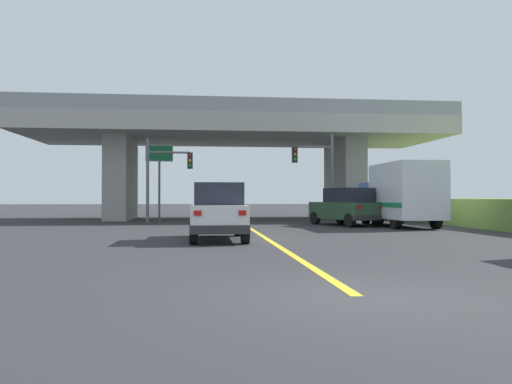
# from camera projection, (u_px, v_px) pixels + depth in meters

# --- Properties ---
(ground) EXTENTS (160.00, 160.00, 0.00)m
(ground) POSITION_uv_depth(u_px,v_px,m) (235.00, 219.00, 36.08)
(ground) COLOR #2B2B2D
(overpass_bridge) EXTENTS (28.29, 10.06, 7.66)m
(overpass_bridge) POSITION_uv_depth(u_px,v_px,m) (235.00, 142.00, 36.14)
(overpass_bridge) COLOR #A8A59E
(overpass_bridge) RESTS_ON ground
(lane_divider_stripe) EXTENTS (0.20, 25.53, 0.01)m
(lane_divider_stripe) POSITION_uv_depth(u_px,v_px,m) (261.00, 235.00, 20.57)
(lane_divider_stripe) COLOR yellow
(lane_divider_stripe) RESTS_ON ground
(suv_lead) EXTENTS (1.93, 4.56, 2.02)m
(suv_lead) POSITION_uv_depth(u_px,v_px,m) (218.00, 212.00, 18.25)
(suv_lead) COLOR silver
(suv_lead) RESTS_ON ground
(suv_crossing) EXTENTS (3.31, 4.85, 2.02)m
(suv_crossing) POSITION_uv_depth(u_px,v_px,m) (346.00, 207.00, 27.67)
(suv_crossing) COLOR #2D4C33
(suv_crossing) RESTS_ON ground
(box_truck) EXTENTS (2.33, 6.72, 3.25)m
(box_truck) POSITION_uv_depth(u_px,v_px,m) (401.00, 194.00, 26.52)
(box_truck) COLOR navy
(box_truck) RESTS_ON ground
(traffic_signal_nearside) EXTENTS (2.55, 0.36, 5.36)m
(traffic_signal_nearside) POSITION_uv_depth(u_px,v_px,m) (318.00, 168.00, 31.14)
(traffic_signal_nearside) COLOR #56595E
(traffic_signal_nearside) RESTS_ON ground
(traffic_signal_farside) EXTENTS (2.72, 0.36, 5.00)m
(traffic_signal_farside) POSITION_uv_depth(u_px,v_px,m) (164.00, 171.00, 30.24)
(traffic_signal_farside) COLOR #56595E
(traffic_signal_farside) RESTS_ON ground
(highway_sign) EXTENTS (1.73, 0.17, 4.99)m
(highway_sign) POSITION_uv_depth(u_px,v_px,m) (159.00, 163.00, 32.43)
(highway_sign) COLOR #56595E
(highway_sign) RESTS_ON ground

